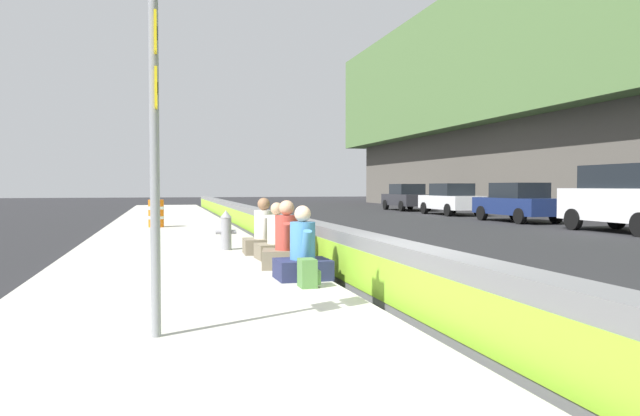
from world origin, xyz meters
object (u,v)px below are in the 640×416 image
(fire_hydrant, at_px, (226,230))
(parked_car_fourth, at_px, (518,202))
(seated_person_foreground, at_px, (303,256))
(route_sign_post, at_px, (155,112))
(parked_car_midline, at_px, (451,199))
(seated_person_rear, at_px, (277,241))
(parked_car_third, at_px, (629,197))
(seated_person_far, at_px, (264,236))
(parked_car_far, at_px, (406,197))
(construction_barrel, at_px, (156,213))
(seated_person_middle, at_px, (287,247))
(backpack, at_px, (308,273))

(fire_hydrant, height_order, parked_car_fourth, parked_car_fourth)
(parked_car_fourth, bearing_deg, seated_person_foreground, 137.37)
(route_sign_post, distance_m, parked_car_midline, 28.01)
(seated_person_rear, xyz_separation_m, parked_car_third, (5.13, -12.88, 0.70))
(route_sign_post, distance_m, seated_person_foreground, 4.07)
(parked_car_third, bearing_deg, seated_person_foreground, 120.74)
(route_sign_post, bearing_deg, parked_car_third, -54.55)
(seated_person_far, distance_m, parked_car_far, 26.64)
(construction_barrel, xyz_separation_m, parked_car_third, (-4.76, -15.27, 0.56))
(seated_person_rear, xyz_separation_m, seated_person_far, (0.95, 0.10, 0.02))
(route_sign_post, distance_m, fire_hydrant, 7.81)
(seated_person_foreground, relative_size, seated_person_middle, 0.96)
(seated_person_foreground, distance_m, backpack, 0.76)
(seated_person_middle, bearing_deg, construction_barrel, 11.65)
(backpack, relative_size, parked_car_fourth, 0.09)
(parked_car_far, bearing_deg, construction_barrel, 132.80)
(seated_person_foreground, xyz_separation_m, seated_person_middle, (1.27, -0.01, 0.02))
(parked_car_fourth, xyz_separation_m, parked_car_midline, (6.50, -0.14, 0.00))
(route_sign_post, bearing_deg, parked_car_far, -27.07)
(seated_person_foreground, bearing_deg, fire_hydrant, 8.91)
(route_sign_post, bearing_deg, seated_person_far, -17.73)
(construction_barrel, bearing_deg, parked_car_midline, -62.37)
(seated_person_foreground, bearing_deg, seated_person_middle, -0.65)
(backpack, bearing_deg, parked_car_midline, -31.72)
(parked_car_third, relative_size, parked_car_midline, 1.07)
(seated_person_rear, height_order, backpack, seated_person_rear)
(construction_barrel, distance_m, parked_car_far, 20.97)
(parked_car_third, distance_m, parked_car_far, 19.01)
(parked_car_midline, bearing_deg, construction_barrel, 117.63)
(backpack, height_order, parked_car_third, parked_car_third)
(seated_person_far, distance_m, parked_car_midline, 21.41)
(seated_person_middle, relative_size, construction_barrel, 1.23)
(seated_person_middle, bearing_deg, parked_car_far, -27.19)
(seated_person_middle, bearing_deg, seated_person_rear, -3.28)
(seated_person_rear, relative_size, construction_barrel, 1.16)
(seated_person_foreground, height_order, seated_person_rear, seated_person_foreground)
(backpack, xyz_separation_m, parked_car_midline, (21.24, -13.13, 0.53))
(route_sign_post, height_order, seated_person_foreground, route_sign_post)
(seated_person_middle, height_order, parked_car_far, parked_car_far)
(fire_hydrant, distance_m, parked_car_third, 14.07)
(seated_person_far, height_order, parked_car_third, parked_car_third)
(seated_person_middle, relative_size, parked_car_third, 0.24)
(construction_barrel, bearing_deg, fire_hydrant, -168.72)
(construction_barrel, xyz_separation_m, parked_car_fourth, (1.53, -15.19, 0.24))
(seated_person_rear, relative_size, parked_car_third, 0.23)
(construction_barrel, bearing_deg, seated_person_far, -165.66)
(parked_car_third, relative_size, parked_car_far, 1.06)
(seated_person_middle, height_order, parked_car_fourth, parked_car_fourth)
(backpack, bearing_deg, seated_person_rear, -3.15)
(construction_barrel, bearing_deg, route_sign_post, -179.30)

